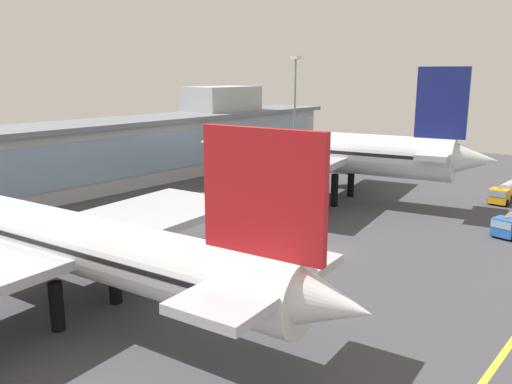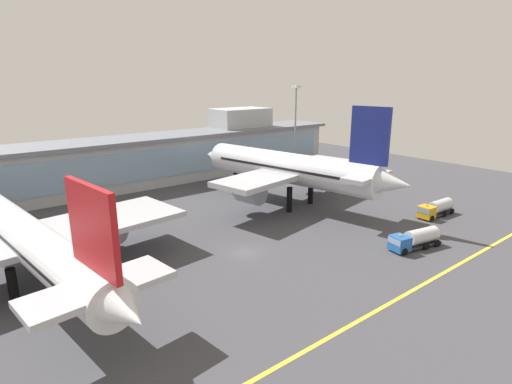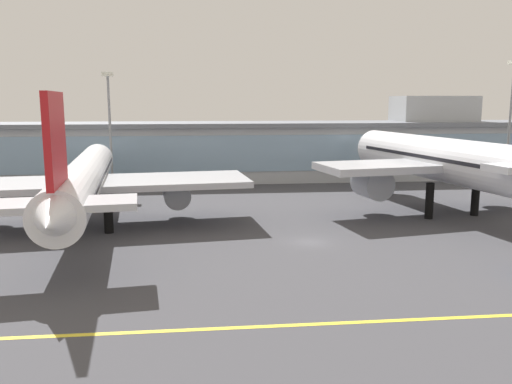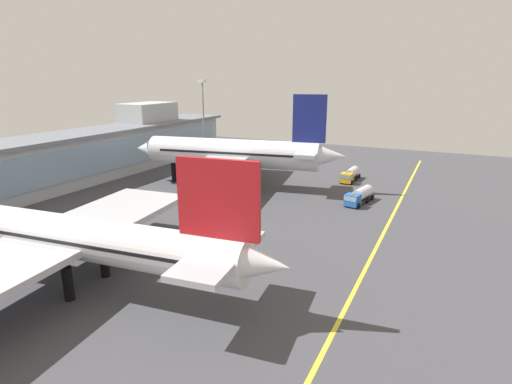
{
  "view_description": "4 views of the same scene",
  "coord_description": "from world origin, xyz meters",
  "px_view_note": "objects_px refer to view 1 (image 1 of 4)",
  "views": [
    {
      "loc": [
        -48.97,
        -30.27,
        19.83
      ],
      "look_at": [
        2.38,
        12.16,
        4.75
      ],
      "focal_mm": 37.12,
      "sensor_mm": 36.0,
      "label": 1
    },
    {
      "loc": [
        -34.5,
        -45.6,
        25.21
      ],
      "look_at": [
        8.76,
        8.24,
        6.12
      ],
      "focal_mm": 29.04,
      "sensor_mm": 36.0,
      "label": 2
    },
    {
      "loc": [
        -12.31,
        -56.98,
        15.85
      ],
      "look_at": [
        -5.5,
        6.22,
        4.82
      ],
      "focal_mm": 36.94,
      "sensor_mm": 36.0,
      "label": 3
    },
    {
      "loc": [
        -56.62,
        -30.4,
        24.01
      ],
      "look_at": [
        8.06,
        1.3,
        3.63
      ],
      "focal_mm": 28.57,
      "sensor_mm": 36.0,
      "label": 4
    }
  ],
  "objects_px": {
    "fuel_tanker_truck": "(505,192)",
    "apron_light_mast_centre": "(295,94)",
    "airliner_near_left": "(58,239)",
    "airliner_near_right": "(327,152)"
  },
  "relations": [
    {
      "from": "airliner_near_right",
      "to": "apron_light_mast_centre",
      "type": "bearing_deg",
      "value": -56.2
    },
    {
      "from": "airliner_near_right",
      "to": "fuel_tanker_truck",
      "type": "relative_size",
      "value": 5.38
    },
    {
      "from": "fuel_tanker_truck",
      "to": "apron_light_mast_centre",
      "type": "relative_size",
      "value": 0.39
    },
    {
      "from": "airliner_near_left",
      "to": "airliner_near_right",
      "type": "height_order",
      "value": "airliner_near_right"
    },
    {
      "from": "airliner_near_left",
      "to": "fuel_tanker_truck",
      "type": "distance_m",
      "value": 67.83
    },
    {
      "from": "airliner_near_left",
      "to": "apron_light_mast_centre",
      "type": "bearing_deg",
      "value": -75.69
    },
    {
      "from": "fuel_tanker_truck",
      "to": "apron_light_mast_centre",
      "type": "bearing_deg",
      "value": -97.42
    },
    {
      "from": "fuel_tanker_truck",
      "to": "airliner_near_right",
      "type": "bearing_deg",
      "value": -51.87
    },
    {
      "from": "fuel_tanker_truck",
      "to": "apron_light_mast_centre",
      "type": "height_order",
      "value": "apron_light_mast_centre"
    },
    {
      "from": "fuel_tanker_truck",
      "to": "airliner_near_left",
      "type": "bearing_deg",
      "value": -14.05
    }
  ]
}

